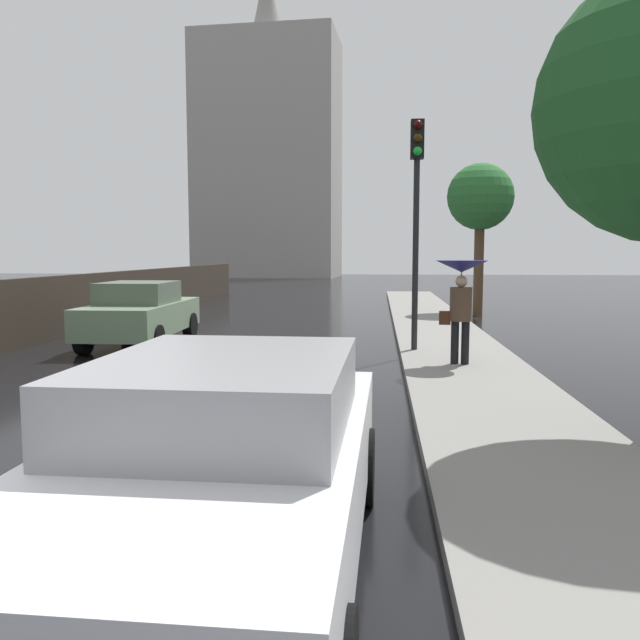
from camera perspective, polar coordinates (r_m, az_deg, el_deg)
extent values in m
cube|color=slate|center=(15.08, -15.57, 0.23)|extent=(1.74, 4.00, 0.66)
cube|color=#4D5C49|center=(14.91, -15.80, 2.35)|extent=(1.49, 1.75, 0.47)
cylinder|color=black|center=(13.64, -14.35, -1.72)|extent=(0.23, 0.64, 0.63)
cylinder|color=black|center=(14.19, -20.21, -1.61)|extent=(0.23, 0.64, 0.63)
cylinder|color=black|center=(16.13, -11.43, -0.49)|extent=(0.23, 0.64, 0.63)
cylinder|color=black|center=(16.60, -16.52, -0.44)|extent=(0.23, 0.64, 0.63)
cube|color=silver|center=(4.24, -8.63, -13.98)|extent=(1.85, 4.21, 0.67)
cube|color=gray|center=(4.19, -8.34, -6.24)|extent=(1.59, 2.07, 0.45)
cylinder|color=black|center=(5.82, -12.87, -11.96)|extent=(0.23, 0.64, 0.64)
cylinder|color=black|center=(5.52, 3.62, -12.82)|extent=(0.23, 0.64, 0.64)
cylinder|color=black|center=(11.60, 11.84, -1.95)|extent=(0.14, 0.14, 0.77)
cylinder|color=black|center=(11.61, 12.73, -1.97)|extent=(0.14, 0.14, 0.77)
cylinder|color=#4C3828|center=(11.54, 12.36, 1.38)|extent=(0.38, 0.38, 0.59)
sphere|color=tan|center=(11.51, 12.41, 3.36)|extent=(0.21, 0.21, 0.21)
cube|color=#3F2314|center=(11.55, 10.99, 0.19)|extent=(0.21, 0.11, 0.24)
cylinder|color=#4C4C51|center=(11.51, 12.40, 3.12)|extent=(0.02, 0.02, 0.82)
cone|color=navy|center=(11.50, 12.44, 4.66)|extent=(0.90, 0.90, 0.20)
cylinder|color=black|center=(13.09, 8.45, 5.66)|extent=(0.12, 0.12, 3.80)
cube|color=black|center=(13.28, 8.61, 15.53)|extent=(0.26, 0.26, 0.75)
sphere|color=#360503|center=(13.15, 8.67, 16.72)|extent=(0.17, 0.17, 0.17)
sphere|color=#392405|center=(13.11, 8.66, 15.65)|extent=(0.17, 0.17, 0.17)
sphere|color=green|center=(13.07, 8.64, 14.57)|extent=(0.17, 0.17, 0.17)
cylinder|color=#4C3823|center=(22.12, 13.86, 4.47)|extent=(0.32, 0.32, 3.17)
sphere|color=#28662D|center=(22.19, 14.01, 10.55)|extent=(2.18, 2.18, 2.18)
cube|color=#9E9993|center=(57.58, -4.59, 14.02)|extent=(12.46, 7.95, 20.35)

